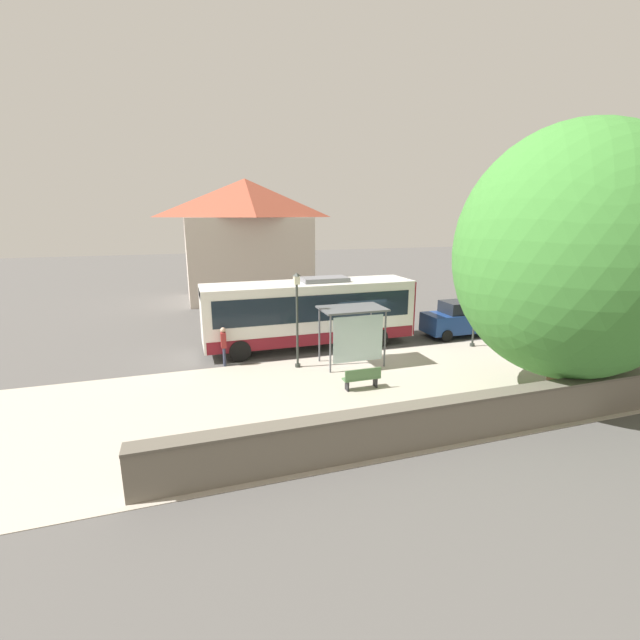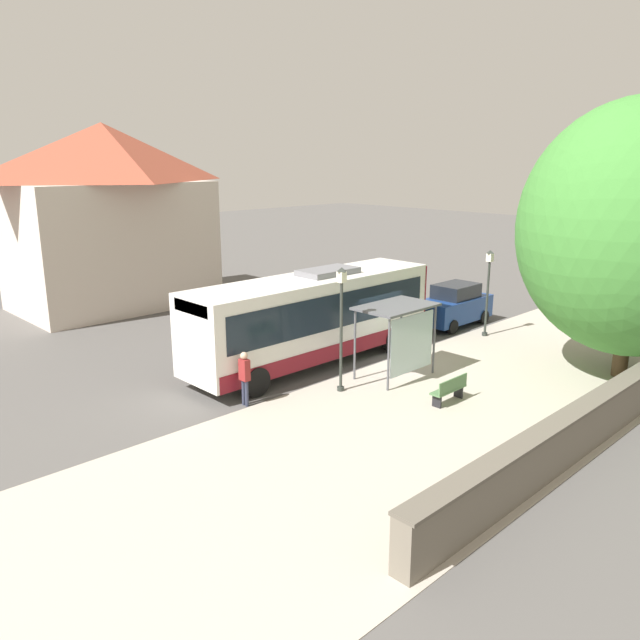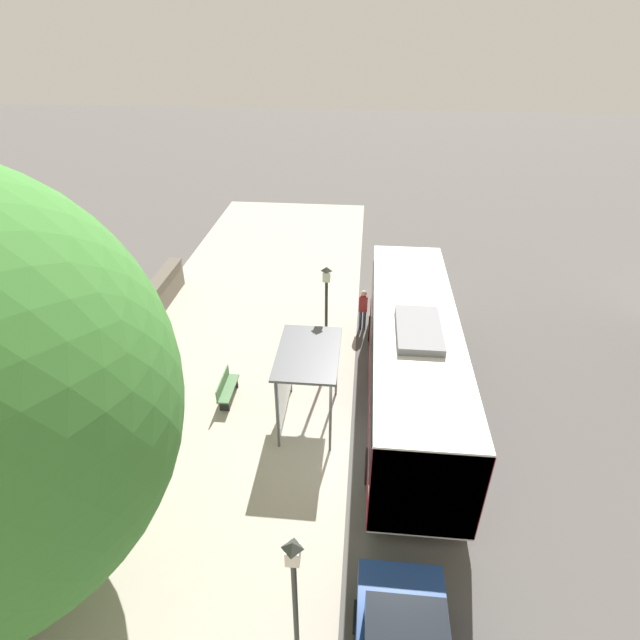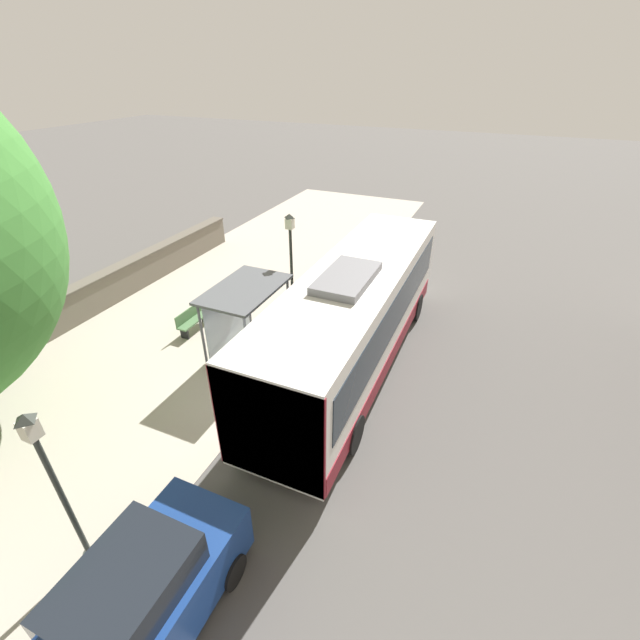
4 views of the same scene
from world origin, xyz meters
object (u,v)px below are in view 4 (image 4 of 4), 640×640
(bus, at_px, (354,316))
(street_lamp_far, at_px, (291,263))
(parked_car_behind_bus, at_px, (139,604))
(pedestrian, at_px, (354,273))
(street_lamp_near, at_px, (55,481))
(bus_shelter, at_px, (241,300))
(bench, at_px, (193,319))

(bus, xyz_separation_m, street_lamp_far, (-2.81, 1.40, 0.66))
(street_lamp_far, xyz_separation_m, parked_car_behind_bus, (2.24, -9.89, -1.56))
(pedestrian, height_order, parked_car_behind_bus, parked_car_behind_bus)
(street_lamp_near, bearing_deg, street_lamp_far, 91.41)
(bus_shelter, bearing_deg, bus, 17.20)
(parked_car_behind_bus, bearing_deg, street_lamp_far, 102.75)
(pedestrian, bearing_deg, bus_shelter, -107.42)
(bus_shelter, height_order, pedestrian, bus_shelter)
(bus, bearing_deg, parked_car_behind_bus, -93.84)
(pedestrian, bearing_deg, bench, -132.49)
(bus, distance_m, street_lamp_far, 3.21)
(bus_shelter, bearing_deg, street_lamp_near, -84.03)
(street_lamp_far, bearing_deg, bus, -26.51)
(street_lamp_far, relative_size, parked_car_behind_bus, 1.07)
(pedestrian, xyz_separation_m, street_lamp_near, (-1.00, -12.40, 1.22))
(pedestrian, relative_size, street_lamp_far, 0.42)
(bus, xyz_separation_m, street_lamp_near, (-2.58, -7.94, 0.43))
(bus, distance_m, street_lamp_near, 8.36)
(bench, bearing_deg, street_lamp_far, 28.62)
(parked_car_behind_bus, bearing_deg, pedestrian, 94.46)
(street_lamp_near, bearing_deg, bus, 72.02)
(bench, bearing_deg, pedestrian, 47.51)
(pedestrian, height_order, street_lamp_near, street_lamp_near)
(pedestrian, relative_size, street_lamp_near, 0.47)
(bench, xyz_separation_m, parked_car_behind_bus, (5.39, -8.17, 0.48))
(bus_shelter, xyz_separation_m, street_lamp_near, (0.72, -6.92, 0.09))
(street_lamp_far, bearing_deg, pedestrian, 68.16)
(pedestrian, bearing_deg, street_lamp_near, -94.60)
(bus, xyz_separation_m, bench, (-5.96, -0.32, -1.37))
(bench, height_order, street_lamp_far, street_lamp_far)
(bus, distance_m, parked_car_behind_bus, 8.55)
(parked_car_behind_bus, bearing_deg, bus, 86.16)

